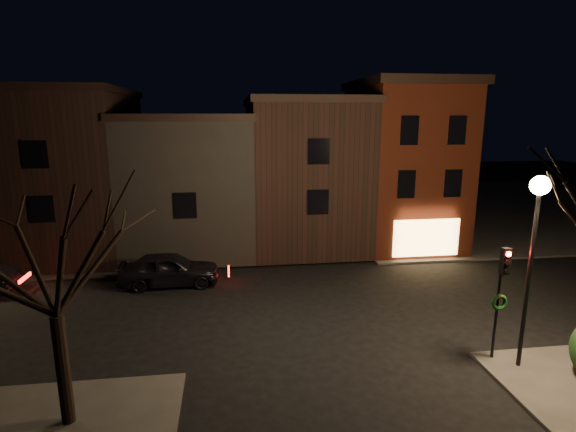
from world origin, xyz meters
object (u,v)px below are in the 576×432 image
object	(u,v)px
parked_car_a	(169,269)
bare_tree_left	(47,237)
traffic_signal	(501,286)
street_lamp_near	(536,220)

from	to	relation	value
parked_car_a	bare_tree_left	bearing A→B (deg)	171.20
parked_car_a	traffic_signal	bearing A→B (deg)	-127.27
bare_tree_left	traffic_signal	bearing A→B (deg)	6.26
street_lamp_near	parked_car_a	world-z (taller)	street_lamp_near
traffic_signal	bare_tree_left	bearing A→B (deg)	-173.74
street_lamp_near	traffic_signal	size ratio (longest dim) A/B	1.60
street_lamp_near	bare_tree_left	bearing A→B (deg)	-175.97
traffic_signal	bare_tree_left	world-z (taller)	bare_tree_left
bare_tree_left	parked_car_a	distance (m)	11.54
bare_tree_left	parked_car_a	size ratio (longest dim) A/B	1.51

